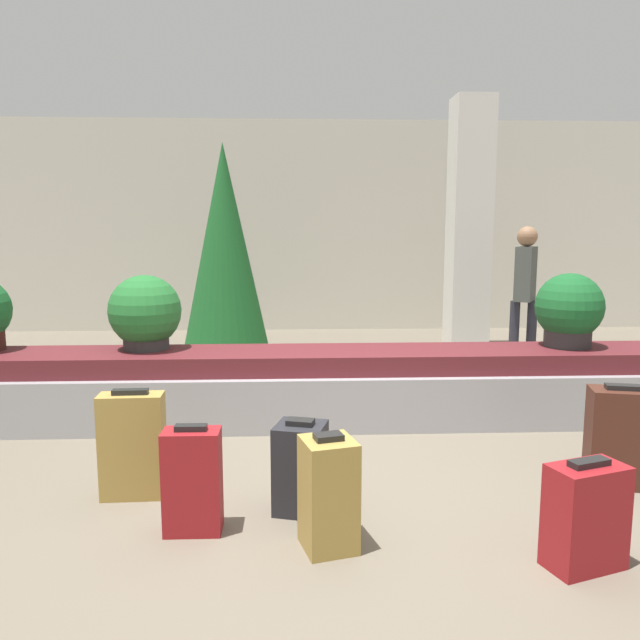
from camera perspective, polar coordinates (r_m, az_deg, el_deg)
ground_plane at (r=3.92m, az=0.96°, el=-15.37°), size 18.00×18.00×0.00m
back_wall at (r=9.70m, az=-1.26°, el=8.54°), size 18.00×0.06×3.20m
carousel at (r=5.17m, az=0.00°, el=-6.15°), size 8.45×0.78×0.59m
pillar at (r=8.26m, az=13.46°, el=8.33°), size 0.49×0.49×3.20m
suitcase_0 at (r=3.29m, az=23.11°, el=-16.17°), size 0.40×0.31×0.53m
suitcase_1 at (r=4.32m, az=25.73°, el=-9.62°), size 0.42×0.30×0.64m
suitcase_2 at (r=3.41m, az=-11.58°, el=-14.21°), size 0.30×0.18×0.58m
suitcase_3 at (r=3.59m, az=-1.79°, el=-13.31°), size 0.33×0.32×0.53m
suitcase_4 at (r=3.90m, az=-16.76°, el=-10.92°), size 0.38×0.18×0.65m
suitcase_5 at (r=3.19m, az=0.77°, el=-15.59°), size 0.31×0.31×0.59m
potted_plant_0 at (r=5.31m, az=-15.70°, el=0.57°), size 0.59×0.59×0.61m
potted_plant_1 at (r=5.62m, az=21.81°, el=0.82°), size 0.56×0.56×0.62m
traveler_0 at (r=7.37m, az=18.23°, el=3.06°), size 0.32×0.37×1.60m
decorated_tree at (r=7.59m, az=-8.72°, el=6.78°), size 1.01×1.01×2.58m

